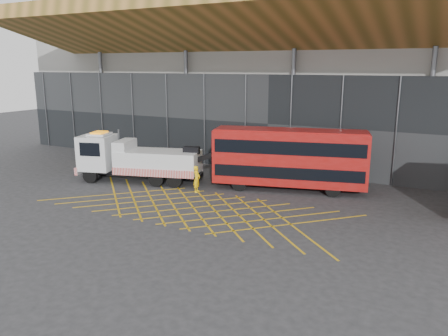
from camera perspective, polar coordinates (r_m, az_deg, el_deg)
The scene contains 6 objects.
ground_plane at distance 28.47m, azimuth -6.79°, elevation -4.68°, with size 120.00×120.00×0.00m, color #292A2C.
road_markings at distance 27.64m, azimuth -4.03°, elevation -5.16°, with size 19.96×7.16×0.01m.
construction_building at distance 42.88m, azimuth 9.42°, elevation 13.44°, with size 55.00×23.97×18.00m.
recovery_truck at distance 33.93m, azimuth -11.56°, elevation 1.18°, with size 10.99×5.06×3.85m.
bus_towed at distance 31.19m, azimuth 8.50°, elevation 1.46°, with size 10.98×5.03×4.36m.
worker at distance 30.71m, azimuth -3.58°, elevation -1.45°, with size 0.69×0.45×1.88m, color yellow.
Camera 1 is at (15.36, -22.32, 8.74)m, focal length 35.00 mm.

